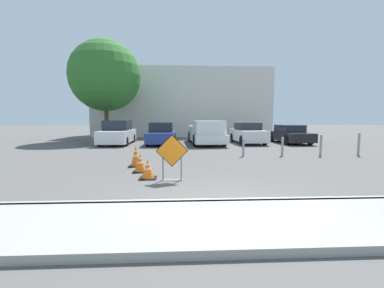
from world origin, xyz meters
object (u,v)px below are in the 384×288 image
(traffic_cone_third, at_px, (136,156))
(parked_car_third, at_px, (248,134))
(parked_car_second, at_px, (162,134))
(traffic_cone_second, at_px, (140,163))
(bollard_nearest, at_px, (243,147))
(bollard_second, at_px, (282,146))
(bollard_fourth, at_px, (359,144))
(pickup_truck, at_px, (207,134))
(bollard_third, at_px, (321,145))
(road_closed_sign, at_px, (172,156))
(parked_car_nearest, at_px, (118,133))
(traffic_cone_nearest, at_px, (148,169))
(parked_car_fourth, at_px, (290,135))

(traffic_cone_third, bearing_deg, parked_car_third, 52.39)
(parked_car_second, bearing_deg, traffic_cone_second, 90.83)
(bollard_nearest, bearing_deg, traffic_cone_third, -154.15)
(parked_car_second, distance_m, bollard_second, 8.37)
(traffic_cone_second, distance_m, bollard_fourth, 10.47)
(pickup_truck, relative_size, bollard_third, 5.42)
(road_closed_sign, distance_m, parked_car_nearest, 11.32)
(traffic_cone_nearest, distance_m, bollard_fourth, 10.47)
(bollard_second, xyz_separation_m, bollard_third, (1.87, 0.00, 0.06))
(parked_car_third, height_order, bollard_second, parked_car_third)
(road_closed_sign, xyz_separation_m, traffic_cone_nearest, (-0.73, 0.31, -0.45))
(pickup_truck, distance_m, parked_car_third, 3.09)
(road_closed_sign, distance_m, bollard_third, 8.32)
(parked_car_nearest, distance_m, pickup_truck, 6.13)
(parked_car_fourth, relative_size, bollard_third, 4.09)
(traffic_cone_third, height_order, pickup_truck, pickup_truck)
(traffic_cone_second, xyz_separation_m, traffic_cone_third, (-0.31, 1.01, 0.08))
(parked_car_nearest, xyz_separation_m, bollard_fourth, (12.86, -6.05, -0.16))
(parked_car_second, bearing_deg, parked_car_fourth, -175.93)
(parked_car_second, bearing_deg, parked_car_nearest, -3.68)
(bollard_fourth, bearing_deg, road_closed_sign, -152.82)
(traffic_cone_nearest, bearing_deg, bollard_nearest, 46.85)
(traffic_cone_third, height_order, parked_car_second, parked_car_second)
(parked_car_fourth, distance_m, bollard_fourth, 6.19)
(traffic_cone_third, relative_size, parked_car_fourth, 0.19)
(parked_car_nearest, bearing_deg, traffic_cone_third, 107.40)
(traffic_cone_second, xyz_separation_m, bollard_second, (6.20, 3.26, 0.17))
(bollard_nearest, bearing_deg, parked_car_nearest, 140.14)
(traffic_cone_nearest, bearing_deg, parked_car_fourth, 49.41)
(traffic_cone_nearest, distance_m, bollard_third, 8.79)
(parked_car_third, relative_size, bollard_second, 4.56)
(parked_car_nearest, relative_size, bollard_fourth, 3.89)
(traffic_cone_second, xyz_separation_m, parked_car_second, (0.13, 9.02, 0.38))
(traffic_cone_nearest, height_order, bollard_second, bollard_second)
(bollard_nearest, distance_m, bollard_second, 1.87)
(bollard_nearest, bearing_deg, traffic_cone_second, -143.02)
(traffic_cone_second, relative_size, parked_car_second, 0.16)
(traffic_cone_nearest, height_order, bollard_fourth, bollard_fourth)
(parked_car_third, bearing_deg, bollard_nearest, 70.84)
(pickup_truck, bearing_deg, parked_car_third, -170.71)
(parked_car_nearest, height_order, bollard_nearest, parked_car_nearest)
(pickup_truck, distance_m, parked_car_fourth, 6.10)
(traffic_cone_third, distance_m, bollard_nearest, 5.15)
(traffic_cone_third, distance_m, parked_car_fourth, 12.73)
(traffic_cone_second, relative_size, bollard_fourth, 0.58)
(pickup_truck, bearing_deg, bollard_fourth, 137.53)
(traffic_cone_nearest, xyz_separation_m, bollard_nearest, (3.96, 4.22, 0.17))
(bollard_nearest, bearing_deg, parked_car_second, 126.08)
(parked_car_nearest, relative_size, pickup_truck, 0.77)
(traffic_cone_nearest, xyz_separation_m, traffic_cone_third, (-0.68, 1.98, 0.10))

